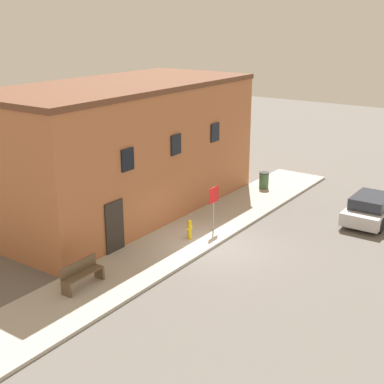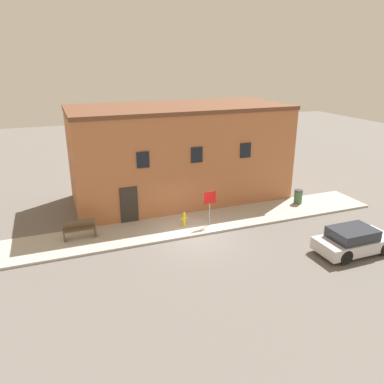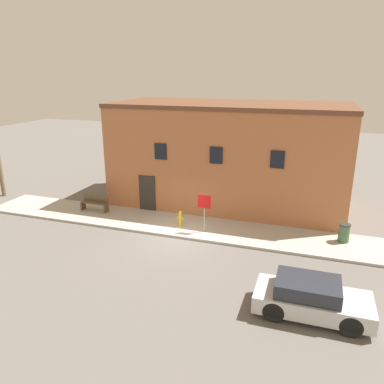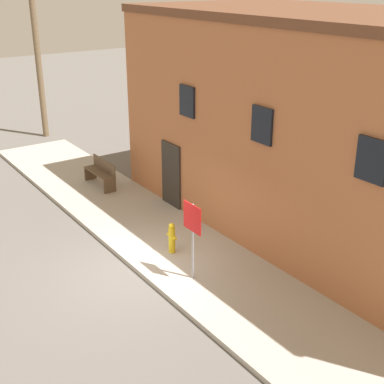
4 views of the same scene
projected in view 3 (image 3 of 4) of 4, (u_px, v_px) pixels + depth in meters
ground_plane at (175, 238)px, 18.61m from camera, size 80.00×80.00×0.00m
sidewalk at (185, 226)px, 19.94m from camera, size 23.71×2.99×0.13m
brick_building at (229, 155)px, 22.76m from camera, size 13.77×6.24×6.19m
fire_hydrant at (180, 219)px, 19.61m from camera, size 0.38×0.18×0.85m
stop_sign at (204, 206)px, 18.62m from camera, size 0.69×0.06×1.97m
bench at (95, 203)px, 21.85m from camera, size 1.64×0.44×0.93m
trash_bin at (344, 233)px, 17.81m from camera, size 0.54×0.54×0.90m
parked_car at (311, 298)px, 12.57m from camera, size 3.83×1.72×1.29m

